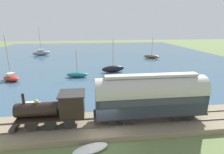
{
  "coord_description": "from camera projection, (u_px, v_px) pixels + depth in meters",
  "views": [
    {
      "loc": [
        -13.01,
        0.9,
        9.34
      ],
      "look_at": [
        9.43,
        -1.84,
        2.61
      ],
      "focal_mm": 28.0,
      "sensor_mm": 36.0,
      "label": 1
    }
  ],
  "objects": [
    {
      "name": "ground_plane",
      "position": [
        104.0,
        137.0,
        15.15
      ],
      "size": [
        200.0,
        200.0,
        0.0
      ],
      "primitive_type": "plane",
      "color": "#607542"
    },
    {
      "name": "harbor_water",
      "position": [
        94.0,
        55.0,
        57.04
      ],
      "size": [
        80.0,
        80.0,
        0.01
      ],
      "color": "#38566B",
      "rests_on": "ground"
    },
    {
      "name": "rail_embankment",
      "position": [
        103.0,
        125.0,
        16.45
      ],
      "size": [
        4.57,
        56.0,
        0.66
      ],
      "color": "#84755B",
      "rests_on": "ground"
    },
    {
      "name": "steam_locomotive",
      "position": [
        57.0,
        108.0,
        15.39
      ],
      "size": [
        2.2,
        6.37,
        3.15
      ],
      "color": "black",
      "rests_on": "rail_embankment"
    },
    {
      "name": "passenger_coach",
      "position": [
        150.0,
        96.0,
        16.17
      ],
      "size": [
        2.47,
        10.62,
        4.46
      ],
      "color": "black",
      "rests_on": "rail_embankment"
    },
    {
      "name": "sailboat_black",
      "position": [
        113.0,
        69.0,
        36.0
      ],
      "size": [
        2.12,
        4.91,
        6.66
      ],
      "rotation": [
        0.0,
        0.0,
        0.2
      ],
      "color": "black",
      "rests_on": "harbor_water"
    },
    {
      "name": "sailboat_teal",
      "position": [
        77.0,
        74.0,
        32.58
      ],
      "size": [
        1.75,
        4.08,
        5.02
      ],
      "rotation": [
        0.0,
        0.0,
        -0.1
      ],
      "color": "#1E707A",
      "rests_on": "harbor_water"
    },
    {
      "name": "sailboat_red",
      "position": [
        11.0,
        78.0,
        30.41
      ],
      "size": [
        3.5,
        3.95,
        7.81
      ],
      "rotation": [
        0.0,
        0.0,
        -0.61
      ],
      "color": "#B72D23",
      "rests_on": "harbor_water"
    },
    {
      "name": "sailboat_brown",
      "position": [
        152.0,
        56.0,
        51.08
      ],
      "size": [
        3.39,
        4.67,
        5.91
      ],
      "rotation": [
        0.0,
        0.0,
        -0.52
      ],
      "color": "brown",
      "rests_on": "harbor_water"
    },
    {
      "name": "sailboat_gray",
      "position": [
        41.0,
        53.0,
        56.23
      ],
      "size": [
        3.74,
        5.64,
        9.23
      ],
      "rotation": [
        0.0,
        0.0,
        0.41
      ],
      "color": "gray",
      "rests_on": "harbor_water"
    },
    {
      "name": "rowboat_off_pier",
      "position": [
        106.0,
        104.0,
        21.03
      ],
      "size": [
        2.37,
        2.96,
        0.47
      ],
      "rotation": [
        0.0,
        0.0,
        0.59
      ],
      "color": "beige",
      "rests_on": "harbor_water"
    },
    {
      "name": "rowboat_mid_harbor",
      "position": [
        192.0,
        100.0,
        21.99
      ],
      "size": [
        1.13,
        2.85,
        0.55
      ],
      "rotation": [
        0.0,
        0.0,
        -0.07
      ],
      "color": "beige",
      "rests_on": "harbor_water"
    },
    {
      "name": "rowboat_far_out",
      "position": [
        70.0,
        92.0,
        24.55
      ],
      "size": [
        1.43,
        2.33,
        0.55
      ],
      "rotation": [
        0.0,
        0.0,
        -0.29
      ],
      "color": "silver",
      "rests_on": "harbor_water"
    },
    {
      "name": "rowboat_near_shore",
      "position": [
        34.0,
        103.0,
        21.3
      ],
      "size": [
        1.82,
        3.0,
        0.31
      ],
      "rotation": [
        0.0,
        0.0,
        -0.28
      ],
      "color": "silver",
      "rests_on": "harbor_water"
    },
    {
      "name": "beached_dinghy",
      "position": [
        91.0,
        149.0,
        13.41
      ],
      "size": [
        1.88,
        3.0,
        0.44
      ],
      "color": "silver",
      "rests_on": "ground"
    }
  ]
}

